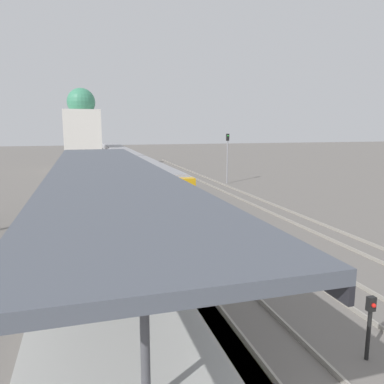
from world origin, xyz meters
name	(u,v)px	position (x,y,z in m)	size (l,w,h in m)	color
platform_canopy	(106,169)	(-3.76, 11.16, 4.02)	(4.00, 24.06, 3.14)	#4C515B
person_on_platform	(133,214)	(-2.67, 11.76, 1.99)	(0.40, 0.40, 1.66)	#2D2D33
train_near	(125,162)	(0.00, 39.75, 1.66)	(2.68, 48.31, 2.99)	gold
signal_post_near	(370,321)	(1.87, 2.76, 1.03)	(0.20, 0.21, 1.65)	black
signal_mast_far	(227,152)	(9.45, 31.29, 3.17)	(0.28, 0.29, 5.04)	gray
distant_domed_building	(83,132)	(-4.49, 49.19, 5.06)	(4.79, 4.79, 10.84)	silver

